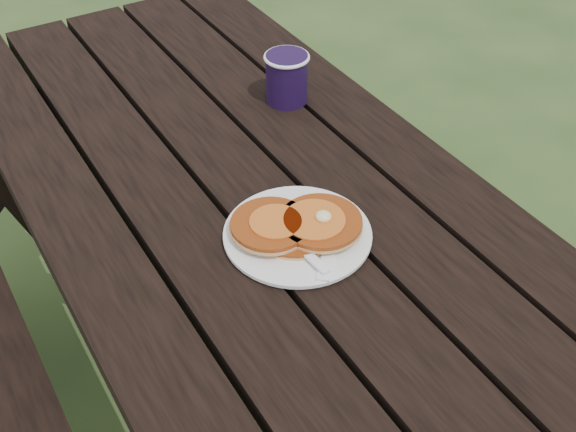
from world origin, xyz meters
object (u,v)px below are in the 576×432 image
pancake_stack (297,225)px  coffee_cup (287,75)px  plate (298,235)px  picnic_table (272,345)px

pancake_stack → coffee_cup: (0.21, 0.37, 0.03)m
coffee_cup → pancake_stack: bearing=-118.9°
pancake_stack → coffee_cup: 0.43m
plate → pancake_stack: pancake_stack is taller
picnic_table → coffee_cup: coffee_cup is taller
picnic_table → plate: plate is taller
plate → pancake_stack: (0.00, 0.00, 0.02)m
picnic_table → coffee_cup: (0.21, 0.28, 0.44)m
picnic_table → pancake_stack: bearing=-90.2°
plate → picnic_table: bearing=89.2°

